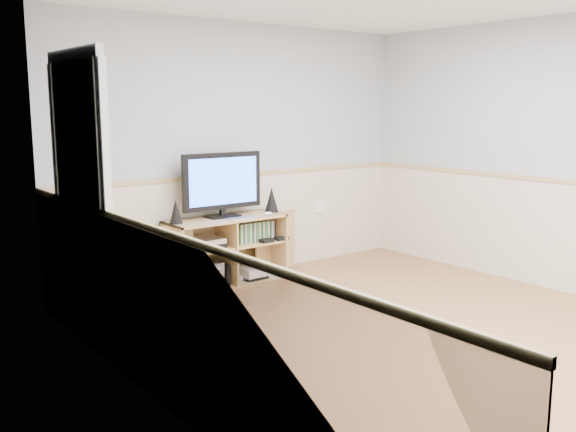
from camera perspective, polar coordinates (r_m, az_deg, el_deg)
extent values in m
cube|color=#AD784C|center=(4.99, 10.66, -10.39)|extent=(4.00, 4.50, 0.02)
cube|color=#A8B0B7|center=(3.48, -11.36, 2.20)|extent=(0.02, 4.50, 2.50)
cube|color=#A8B0B7|center=(6.36, 23.24, 4.95)|extent=(0.02, 4.50, 2.50)
cube|color=#A8B0B7|center=(6.43, -4.22, 5.76)|extent=(4.00, 0.02, 2.50)
cube|color=beige|center=(6.51, -4.05, -0.85)|extent=(4.00, 0.01, 1.00)
cube|color=tan|center=(6.43, -4.07, 3.70)|extent=(4.00, 0.02, 0.04)
cube|color=beige|center=(4.71, -17.98, 0.79)|extent=(0.03, 0.82, 2.00)
cube|color=tan|center=(6.24, -5.47, -5.96)|extent=(1.16, 0.44, 0.02)
cube|color=tan|center=(6.10, -5.57, -0.25)|extent=(1.16, 0.44, 0.02)
cube|color=tan|center=(5.89, -10.23, -3.86)|extent=(0.02, 0.44, 0.65)
cube|color=tan|center=(6.47, -1.24, -2.47)|extent=(0.02, 0.44, 0.65)
cube|color=tan|center=(6.33, -6.52, -2.80)|extent=(1.16, 0.02, 0.65)
cube|color=tan|center=(6.16, -5.52, -3.14)|extent=(0.02, 0.42, 0.61)
cube|color=tan|center=(6.00, -7.88, -2.99)|extent=(0.55, 0.40, 0.02)
cube|color=tan|center=(6.30, -3.29, -2.30)|extent=(0.55, 0.40, 0.02)
cube|color=tan|center=(5.91, -10.99, -3.83)|extent=(0.56, 0.12, 0.61)
cube|color=tan|center=(6.55, -1.13, -2.32)|extent=(0.56, 0.12, 0.61)
cube|color=black|center=(6.14, -5.82, -0.01)|extent=(0.31, 0.18, 0.02)
cube|color=black|center=(6.13, -5.82, 0.36)|extent=(0.05, 0.04, 0.06)
cube|color=black|center=(6.09, -5.87, 3.12)|extent=(0.84, 0.05, 0.53)
cube|color=blue|center=(6.07, -5.73, 3.10)|extent=(0.74, 0.01, 0.44)
cone|color=black|center=(5.84, -9.94, 0.39)|extent=(0.12, 0.12, 0.22)
cone|color=black|center=(6.40, -1.47, 1.48)|extent=(0.13, 0.13, 0.25)
cube|color=silver|center=(6.03, -4.09, -0.19)|extent=(0.30, 0.14, 0.01)
ellipsoid|color=white|center=(6.20, -1.79, 0.21)|extent=(0.10, 0.08, 0.04)
cube|color=black|center=(6.06, -8.14, -5.86)|extent=(0.42, 0.31, 0.11)
cube|color=silver|center=(6.03, -8.17, -4.76)|extent=(0.42, 0.31, 0.13)
cube|color=black|center=(6.00, -7.88, -2.67)|extent=(0.42, 0.29, 0.05)
cube|color=silver|center=(5.99, -7.89, -2.22)|extent=(0.42, 0.29, 0.05)
cube|color=black|center=(6.14, -5.64, -5.15)|extent=(0.04, 0.14, 0.20)
cube|color=white|center=(6.35, -4.16, -5.35)|extent=(0.21, 0.16, 0.05)
cube|color=black|center=(6.38, -3.01, -5.34)|extent=(0.31, 0.25, 0.03)
cube|color=white|center=(6.37, -3.02, -4.86)|extent=(0.32, 0.27, 0.08)
cube|color=white|center=(6.43, -1.13, -5.21)|extent=(0.04, 0.14, 0.03)
cube|color=white|center=(6.54, -2.11, -4.95)|extent=(0.09, 0.15, 0.03)
cube|color=#3F8C3F|center=(6.28, -3.05, -1.37)|extent=(0.40, 0.13, 0.19)
cube|color=white|center=(7.08, 2.75, 0.84)|extent=(0.12, 0.03, 0.12)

